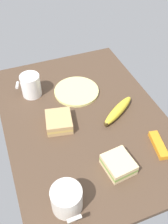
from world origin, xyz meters
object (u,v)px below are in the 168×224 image
plate_of_food (77,91)px  sandwich_main (118,164)px  snack_bar (158,145)px  sandwich_side (59,122)px  coffee_mug_black (31,85)px  coffee_mug_milky (67,199)px  banana (118,110)px

plate_of_food → sandwich_main: 42.48cm
plate_of_food → sandwich_main: bearing=-0.3°
plate_of_food → snack_bar: (39.51, 17.63, 0.40)cm
sandwich_side → snack_bar: 38.53cm
plate_of_food → coffee_mug_black: size_ratio=1.83×
plate_of_food → coffee_mug_black: bearing=-107.2°
snack_bar → coffee_mug_black: bearing=-130.5°
coffee_mug_milky → sandwich_main: (-6.54, 20.39, -2.27)cm
sandwich_side → snack_bar: size_ratio=1.07×
sandwich_side → banana: sandwich_side is taller
sandwich_main → snack_bar: (-2.94, 17.83, -1.20)cm
coffee_mug_black → snack_bar: bearing=38.9°
plate_of_food → sandwich_side: size_ratio=1.57×
sandwich_side → banana: 24.70cm
coffee_mug_black → sandwich_main: size_ratio=0.99×
plate_of_food → banana: 22.12cm
plate_of_food → snack_bar: 43.26cm
snack_bar → coffee_mug_milky: bearing=-65.4°
coffee_mug_black → sandwich_side: coffee_mug_black is taller
coffee_mug_black → snack_bar: 58.42cm
coffee_mug_black → sandwich_side: (22.30, 5.74, -2.96)cm
coffee_mug_black → sandwich_main: 51.90cm
coffee_mug_black → banana: (24.79, 30.31, -3.24)cm
snack_bar → sandwich_side: bearing=-116.2°
sandwich_main → banana: 26.21cm
coffee_mug_milky → banana: (-30.06, 31.95, -2.54)cm
sandwich_main → sandwich_side: bearing=-153.4°
coffee_mug_black → sandwich_main: bearing=21.2°
plate_of_food → coffee_mug_milky: (48.99, -20.58, 3.87)cm
coffee_mug_black → sandwich_main: coffee_mug_black is taller
plate_of_food → banana: bearing=31.0°
coffee_mug_black → coffee_mug_milky: bearing=-1.7°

